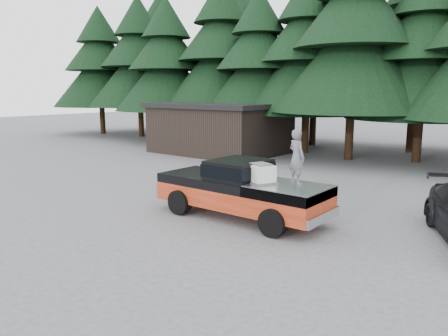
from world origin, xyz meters
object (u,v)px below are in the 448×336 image
Objects in this scene: utility_building at (220,128)px; pickup_truck at (241,198)px; air_compressor at (261,174)px; man_on_bed at (297,157)px.

pickup_truck is at bearing -48.37° from utility_building.
pickup_truck is 7.67× the size of air_compressor.
man_on_bed is (1.83, 0.34, 1.50)m from pickup_truck.
utility_building reaches higher than air_compressor.
utility_building is at bearing 157.45° from air_compressor.
man_on_bed is at bearing 53.82° from air_compressor.
utility_building reaches higher than pickup_truck.
utility_building is at bearing 131.63° from pickup_truck.
pickup_truck is 2.39m from man_on_bed.
pickup_truck is 1.31m from air_compressor.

